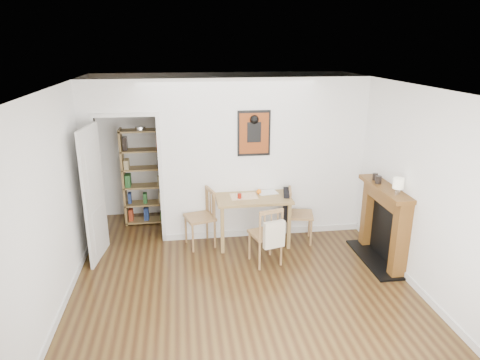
{
  "coord_description": "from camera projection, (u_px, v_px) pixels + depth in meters",
  "views": [
    {
      "loc": [
        -0.73,
        -5.14,
        3.11
      ],
      "look_at": [
        0.08,
        0.6,
        1.23
      ],
      "focal_mm": 32.0,
      "sensor_mm": 36.0,
      "label": 1
    }
  ],
  "objects": [
    {
      "name": "red_glass",
      "position": [
        239.0,
        196.0,
        6.62
      ],
      "size": [
        0.06,
        0.06,
        0.08
      ],
      "primitive_type": "cylinder",
      "color": "maroon",
      "rests_on": "dining_table"
    },
    {
      "name": "bookshelf",
      "position": [
        144.0,
        177.0,
        7.49
      ],
      "size": [
        0.72,
        0.29,
        1.72
      ],
      "color": "olive",
      "rests_on": "ground"
    },
    {
      "name": "placemat",
      "position": [
        244.0,
        196.0,
        6.72
      ],
      "size": [
        0.42,
        0.32,
        0.0
      ],
      "primitive_type": "cube",
      "rotation": [
        0.0,
        0.0,
        0.02
      ],
      "color": "beige",
      "rests_on": "dining_table"
    },
    {
      "name": "chair_left",
      "position": [
        200.0,
        218.0,
        6.73
      ],
      "size": [
        0.58,
        0.58,
        0.94
      ],
      "color": "#936B44",
      "rests_on": "ground"
    },
    {
      "name": "ceramic_jar_a",
      "position": [
        378.0,
        180.0,
        6.17
      ],
      "size": [
        0.09,
        0.09,
        0.11
      ],
      "primitive_type": "cylinder",
      "color": "black",
      "rests_on": "fireplace"
    },
    {
      "name": "orange_fruit",
      "position": [
        259.0,
        192.0,
        6.82
      ],
      "size": [
        0.08,
        0.08,
        0.08
      ],
      "primitive_type": "sphere",
      "color": "orange",
      "rests_on": "dining_table"
    },
    {
      "name": "notebook",
      "position": [
        267.0,
        192.0,
        6.87
      ],
      "size": [
        0.33,
        0.26,
        0.02
      ],
      "primitive_type": "cube",
      "rotation": [
        0.0,
        0.0,
        0.15
      ],
      "color": "white",
      "rests_on": "dining_table"
    },
    {
      "name": "chair_front",
      "position": [
        266.0,
        234.0,
        6.19
      ],
      "size": [
        0.55,
        0.59,
        0.9
      ],
      "color": "#936B44",
      "rests_on": "ground"
    },
    {
      "name": "chair_right",
      "position": [
        299.0,
        214.0,
        6.88
      ],
      "size": [
        0.58,
        0.53,
        0.9
      ],
      "color": "#936B44",
      "rests_on": "ground"
    },
    {
      "name": "dining_table",
      "position": [
        253.0,
        202.0,
        6.77
      ],
      "size": [
        1.17,
        0.74,
        0.8
      ],
      "color": "olive",
      "rests_on": "ground"
    },
    {
      "name": "ground",
      "position": [
        241.0,
        278.0,
        5.9
      ],
      "size": [
        5.2,
        5.2,
        0.0
      ],
      "primitive_type": "plane",
      "color": "#513A1A",
      "rests_on": "ground"
    },
    {
      "name": "mantel_lamp",
      "position": [
        398.0,
        184.0,
        5.71
      ],
      "size": [
        0.14,
        0.14,
        0.23
      ],
      "color": "silver",
      "rests_on": "fireplace"
    },
    {
      "name": "ceramic_jar_b",
      "position": [
        375.0,
        177.0,
        6.33
      ],
      "size": [
        0.08,
        0.08,
        0.1
      ],
      "primitive_type": "cylinder",
      "color": "black",
      "rests_on": "fireplace"
    },
    {
      "name": "room_shell",
      "position": [
        235.0,
        162.0,
        6.78
      ],
      "size": [
        5.2,
        5.2,
        5.2
      ],
      "color": "white",
      "rests_on": "ground"
    },
    {
      "name": "fireplace",
      "position": [
        385.0,
        221.0,
        6.23
      ],
      "size": [
        0.45,
        1.25,
        1.16
      ],
      "color": "brown",
      "rests_on": "ground"
    }
  ]
}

